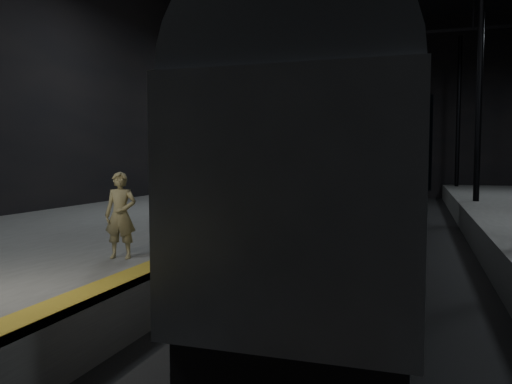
% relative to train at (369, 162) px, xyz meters
% --- Properties ---
extents(ground, '(44.00, 44.00, 0.00)m').
position_rel_train_xyz_m(ground, '(0.00, 2.11, -2.84)').
color(ground, black).
rests_on(ground, ground).
extents(platform_left, '(9.00, 43.80, 1.00)m').
position_rel_train_xyz_m(platform_left, '(-7.50, 2.11, -2.34)').
color(platform_left, '#50504D').
rests_on(platform_left, ground).
extents(tactile_strip, '(0.50, 43.80, 0.01)m').
position_rel_train_xyz_m(tactile_strip, '(-3.25, 2.11, -1.84)').
color(tactile_strip, olive).
rests_on(tactile_strip, platform_left).
extents(track, '(2.40, 43.00, 0.24)m').
position_rel_train_xyz_m(track, '(0.00, 2.11, -2.77)').
color(track, '#3F3328').
rests_on(track, ground).
extents(train, '(2.86, 19.06, 5.09)m').
position_rel_train_xyz_m(train, '(0.00, 0.00, 0.00)').
color(train, '#979A9F').
rests_on(train, ground).
extents(woman, '(0.69, 0.54, 1.69)m').
position_rel_train_xyz_m(woman, '(-4.18, -5.79, -1.00)').
color(woman, '#8B8155').
rests_on(woman, platform_left).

